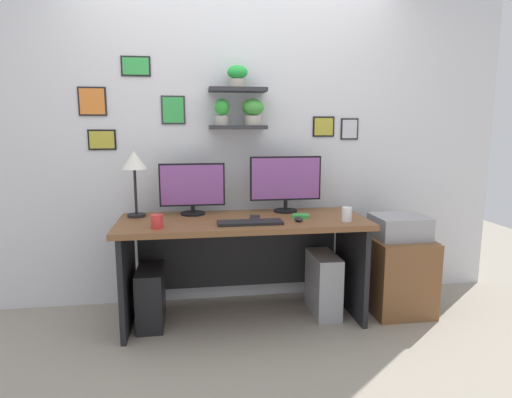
% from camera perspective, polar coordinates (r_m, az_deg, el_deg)
% --- Properties ---
extents(ground_plane, '(8.00, 8.00, 0.00)m').
position_cam_1_polar(ground_plane, '(3.34, -1.63, -15.30)').
color(ground_plane, gray).
extents(back_wall_assembly, '(4.40, 0.24, 2.70)m').
position_cam_1_polar(back_wall_assembly, '(3.46, -2.65, 8.80)').
color(back_wall_assembly, silver).
rests_on(back_wall_assembly, ground).
extents(desk, '(1.76, 0.68, 0.75)m').
position_cam_1_polar(desk, '(3.20, -1.80, -6.00)').
color(desk, brown).
rests_on(desk, ground).
extents(monitor_left, '(0.48, 0.18, 0.38)m').
position_cam_1_polar(monitor_left, '(3.26, -8.36, 1.43)').
color(monitor_left, black).
rests_on(monitor_left, desk).
extents(monitor_right, '(0.55, 0.18, 0.43)m').
position_cam_1_polar(monitor_right, '(3.33, 3.90, 2.29)').
color(monitor_right, black).
rests_on(monitor_right, desk).
extents(keyboard, '(0.44, 0.14, 0.02)m').
position_cam_1_polar(keyboard, '(2.94, -0.80, -3.10)').
color(keyboard, black).
rests_on(keyboard, desk).
extents(computer_mouse, '(0.06, 0.09, 0.03)m').
position_cam_1_polar(computer_mouse, '(3.03, 5.61, -2.64)').
color(computer_mouse, black).
rests_on(computer_mouse, desk).
extents(desk_lamp, '(0.18, 0.18, 0.48)m').
position_cam_1_polar(desk_lamp, '(3.24, -15.69, 4.31)').
color(desk_lamp, black).
rests_on(desk_lamp, desk).
extents(cell_phone, '(0.09, 0.15, 0.01)m').
position_cam_1_polar(cell_phone, '(3.13, -0.18, -2.42)').
color(cell_phone, black).
rests_on(cell_phone, desk).
extents(coffee_mug, '(0.08, 0.08, 0.09)m').
position_cam_1_polar(coffee_mug, '(2.88, -12.89, -2.88)').
color(coffee_mug, red).
rests_on(coffee_mug, desk).
extents(pen_cup, '(0.07, 0.07, 0.10)m').
position_cam_1_polar(pen_cup, '(3.07, 11.83, -1.99)').
color(pen_cup, white).
rests_on(pen_cup, desk).
extents(scissors_tray, '(0.14, 0.11, 0.02)m').
position_cam_1_polar(scissors_tray, '(3.15, 5.92, -2.24)').
color(scissors_tray, green).
rests_on(scissors_tray, desk).
extents(drawer_cabinet, '(0.44, 0.50, 0.57)m').
position_cam_1_polar(drawer_cabinet, '(3.54, 17.99, -9.33)').
color(drawer_cabinet, brown).
rests_on(drawer_cabinet, ground).
extents(printer, '(0.38, 0.34, 0.17)m').
position_cam_1_polar(printer, '(3.44, 18.31, -3.48)').
color(printer, '#9E9EA3').
rests_on(printer, drawer_cabinet).
extents(computer_tower_left, '(0.18, 0.40, 0.41)m').
position_cam_1_polar(computer_tower_left, '(3.25, -13.65, -12.33)').
color(computer_tower_left, black).
rests_on(computer_tower_left, ground).
extents(computer_tower_right, '(0.18, 0.40, 0.46)m').
position_cam_1_polar(computer_tower_right, '(3.37, 8.83, -10.95)').
color(computer_tower_right, '#99999E').
rests_on(computer_tower_right, ground).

